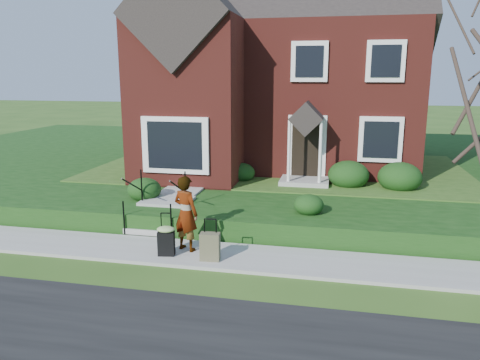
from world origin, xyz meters
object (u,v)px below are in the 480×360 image
(front_steps, at_px, (161,211))
(suitcase_black, at_px, (166,239))
(woman, at_px, (186,213))
(suitcase_olive, at_px, (210,247))

(front_steps, bearing_deg, suitcase_black, -66.10)
(woman, relative_size, suitcase_black, 1.79)
(front_steps, relative_size, suitcase_olive, 2.11)
(woman, bearing_deg, front_steps, -30.89)
(front_steps, relative_size, woman, 1.11)
(woman, bearing_deg, suitcase_olive, 166.98)
(suitcase_olive, bearing_deg, front_steps, 127.43)
(front_steps, distance_m, woman, 2.21)
(woman, height_order, suitcase_black, woman)
(suitcase_black, relative_size, suitcase_olive, 1.06)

